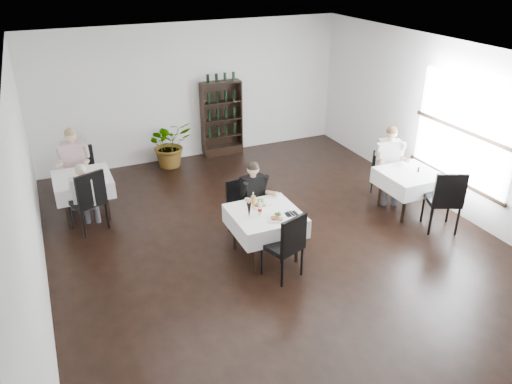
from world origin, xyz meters
The scene contains 24 objects.
room_shell centered at (0.00, 0.00, 1.50)m, with size 9.00×9.00×9.00m.
window_right centered at (3.48, 0.00, 1.50)m, with size 0.06×2.30×1.85m.
wine_shelf centered at (0.60, 4.31, 0.85)m, with size 0.90×0.28×1.75m.
main_table centered at (-0.30, 0.00, 0.62)m, with size 1.03×1.03×0.77m.
left_table centered at (-2.70, 2.50, 0.62)m, with size 0.98×0.98×0.77m.
right_table centered at (2.70, 0.30, 0.62)m, with size 0.98×0.98×0.77m.
potted_tree centered at (-0.70, 4.10, 0.52)m, with size 0.94×0.81×1.04m, color #2E5E20.
main_chair_far centered at (-0.36, 0.83, 0.54)m, with size 0.48×0.49×0.94m.
main_chair_near centered at (-0.27, -0.66, 0.60)m, with size 0.61×0.62×1.05m.
left_chair_far centered at (-2.60, 3.14, 0.60)m, with size 0.56×0.57×1.04m.
left_chair_near centered at (-2.68, 1.89, 0.64)m, with size 0.66×0.67×1.12m.
right_chair_far centered at (2.72, 1.03, 0.51)m, with size 0.47×0.47×0.90m.
right_chair_near centered at (2.76, -0.54, 0.65)m, with size 0.69×0.69×1.13m.
diner_main centered at (-0.20, 0.59, 0.78)m, with size 0.55×0.58×1.34m.
diner_left_far centered at (-2.75, 3.09, 0.85)m, with size 0.60×0.62×1.47m.
diner_left_near centered at (-2.71, 1.95, 0.73)m, with size 0.52×0.56×1.25m.
diner_right_far centered at (2.68, 0.86, 0.84)m, with size 0.63×0.67×1.44m.
plate_far centered at (-0.29, 0.24, 0.79)m, with size 0.37×0.37×0.09m.
plate_near centered at (-0.23, -0.26, 0.79)m, with size 0.35×0.35×0.08m.
pilsner_dark centered at (-0.59, -0.06, 0.90)m, with size 0.07×0.07×0.31m.
pilsner_lager centered at (-0.45, 0.11, 0.90)m, with size 0.07×0.07×0.32m.
coke_bottle centered at (-0.40, -0.03, 0.87)m, with size 0.06×0.06×0.24m.
napkin_cutlery centered at (0.03, -0.21, 0.78)m, with size 0.19×0.21×0.02m.
pepper_mill centered at (2.84, 0.25, 0.82)m, with size 0.04×0.04×0.09m, color black.
Camera 1 is at (-3.13, -6.03, 4.40)m, focal length 35.00 mm.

